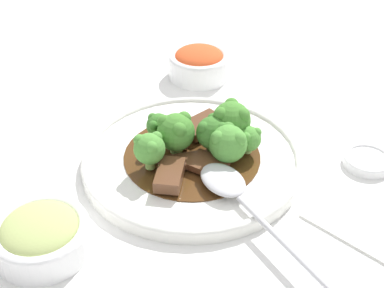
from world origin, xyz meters
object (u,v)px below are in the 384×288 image
Objects in this scene: beef_strip_3 at (181,163)px; side_bowl_appetizer at (41,235)px; broccoli_floret_4 at (157,127)px; serving_spoon at (230,187)px; broccoli_floret_3 at (213,132)px; broccoli_floret_0 at (228,143)px; beef_strip_2 at (170,175)px; broccoli_floret_5 at (176,131)px; beef_strip_0 at (181,132)px; broccoli_floret_1 at (248,138)px; broccoli_floret_2 at (149,148)px; sauce_dish at (368,160)px; side_bowl_kimchi at (199,63)px; broccoli_floret_6 at (231,120)px; main_plate at (192,159)px; beef_strip_4 at (203,125)px; beef_strip_1 at (207,164)px.

beef_strip_3 is 0.55× the size of side_bowl_appetizer.
serving_spoon is at bearing -14.66° from broccoli_floret_4.
beef_strip_3 is 0.06m from broccoli_floret_3.
broccoli_floret_0 is 0.03m from broccoli_floret_3.
beef_strip_2 is 1.09× the size of beef_strip_3.
beef_strip_2 is 0.06m from broccoli_floret_5.
beef_strip_0 is 1.31× the size of broccoli_floret_0.
broccoli_floret_5 is 0.52× the size of side_bowl_appetizer.
broccoli_floret_1 is 0.09m from serving_spoon.
beef_strip_0 is 1.35× the size of broccoli_floret_2.
beef_strip_2 is 0.12m from broccoli_floret_1.
serving_spoon is 1.99× the size of side_bowl_appetizer.
beef_strip_2 is at bearing -11.04° from broccoli_floret_2.
sauce_dish is at bearing 44.84° from beef_strip_2.
side_bowl_kimchi is at bearing 98.98° from side_bowl_appetizer.
sauce_dish is (0.16, 0.08, -0.05)m from broccoli_floret_6.
broccoli_floret_1 reaches higher than beef_strip_0.
main_plate is at bearing -164.17° from broccoli_floret_0.
side_bowl_appetizer is at bearing -107.44° from broccoli_floret_3.
broccoli_floret_4 is at bearing -152.03° from sauce_dish.
beef_strip_2 is 0.60× the size of side_bowl_appetizer.
beef_strip_4 is 1.11× the size of broccoli_floret_6.
side_bowl_kimchi is 0.43m from side_bowl_appetizer.
broccoli_floret_2 is at bearing -85.72° from beef_strip_0.
broccoli_floret_4 is at bearing 173.66° from beef_strip_1.
serving_spoon is (0.10, -0.09, 0.00)m from beef_strip_4.
broccoli_floret_6 is at bearing 119.69° from serving_spoon.
main_plate is 0.04m from beef_strip_1.
beef_strip_2 is 0.08m from serving_spoon.
broccoli_floret_5 is at bearing -5.26° from broccoli_floret_4.
broccoli_floret_6 is 0.22m from side_bowl_kimchi.
side_bowl_appetizer is (-0.13, -0.18, -0.00)m from serving_spoon.
side_bowl_appetizer is 1.66× the size of sauce_dish.
beef_strip_0 is 0.08m from broccoli_floret_2.
broccoli_floret_5 is at bearing -91.58° from beef_strip_4.
broccoli_floret_4 reaches higher than main_plate.
beef_strip_3 is at bearing -62.42° from side_bowl_kimchi.
beef_strip_4 is at bearing 136.07° from serving_spoon.
side_bowl_appetizer reaches higher than beef_strip_4.
side_bowl_kimchi is at bearing 115.53° from beef_strip_0.
serving_spoon is at bearing 52.78° from side_bowl_appetizer.
main_plate is 5.91× the size of broccoli_floret_2.
side_bowl_appetizer is (-0.03, -0.16, -0.03)m from broccoli_floret_2.
serving_spoon is at bearing -124.80° from sauce_dish.
broccoli_floret_5 is at bearing -66.46° from beef_strip_0.
broccoli_floret_4 is at bearing 174.74° from broccoli_floret_5.
broccoli_floret_4 is 0.21m from side_bowl_appetizer.
beef_strip_2 is at bearing -83.71° from main_plate.
side_bowl_appetizer is (-0.07, -0.23, -0.03)m from broccoli_floret_3.
beef_strip_4 is at bearing 170.90° from broccoli_floret_6.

